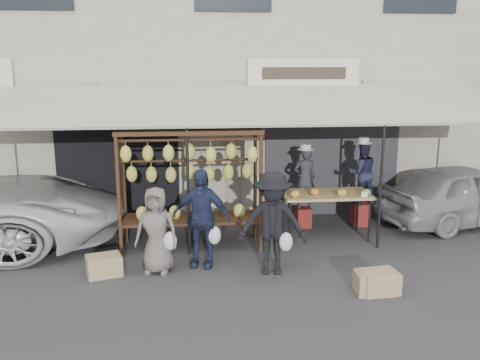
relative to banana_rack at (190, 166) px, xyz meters
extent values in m
plane|color=#2D2D30|center=(0.96, -1.51, -1.56)|extent=(90.00, 90.00, 0.00)
cube|color=#BBB19E|center=(0.96, 4.99, 1.94)|extent=(24.00, 6.00, 7.00)
cube|color=#232328|center=(3.16, 1.95, -0.31)|extent=(3.00, 0.10, 2.50)
cube|color=black|center=(-1.54, 1.95, -0.31)|extent=(2.60, 0.10, 2.50)
cube|color=silver|center=(2.46, 1.89, 1.59)|extent=(2.40, 0.10, 0.60)
cube|color=#BAB6A1|center=(0.96, 0.79, 1.04)|extent=(10.00, 2.34, 0.63)
cylinder|color=black|center=(-0.04, -0.36, -0.41)|extent=(0.05, 0.05, 2.30)
cylinder|color=black|center=(3.46, -0.36, -0.41)|extent=(0.05, 0.05, 2.30)
cylinder|color=black|center=(-1.25, -0.35, -0.46)|extent=(0.07, 0.07, 2.20)
cylinder|color=black|center=(1.25, -0.35, -0.46)|extent=(0.07, 0.07, 2.20)
cylinder|color=black|center=(-1.25, 0.45, -0.46)|extent=(0.07, 0.07, 2.20)
cylinder|color=black|center=(1.25, 0.45, -0.46)|extent=(0.07, 0.07, 2.20)
cube|color=black|center=(0.00, 0.05, 0.64)|extent=(2.60, 0.90, 0.07)
cylinder|color=black|center=(0.00, -0.30, 0.52)|extent=(2.50, 0.05, 0.05)
cylinder|color=black|center=(0.00, 0.40, 0.52)|extent=(2.50, 0.05, 0.05)
cylinder|color=black|center=(0.00, 0.05, 0.09)|extent=(2.50, 0.05, 0.05)
cube|color=black|center=(0.00, 0.05, -1.01)|extent=(2.50, 0.80, 0.05)
ellipsoid|color=gold|center=(-1.10, -0.30, 0.29)|extent=(0.20, 0.18, 0.30)
ellipsoid|color=gold|center=(-0.73, -0.15, 0.27)|extent=(0.20, 0.18, 0.30)
ellipsoid|color=gold|center=(-0.37, -0.30, 0.29)|extent=(0.20, 0.18, 0.30)
ellipsoid|color=gold|center=(0.00, -0.15, 0.28)|extent=(0.20, 0.18, 0.30)
ellipsoid|color=gold|center=(0.37, -0.30, 0.24)|extent=(0.20, 0.18, 0.30)
ellipsoid|color=gold|center=(0.73, -0.15, 0.28)|extent=(0.20, 0.18, 0.30)
ellipsoid|color=gold|center=(1.10, -0.30, 0.24)|extent=(0.20, 0.18, 0.30)
ellipsoid|color=gold|center=(-1.05, 0.05, -0.14)|extent=(0.20, 0.18, 0.30)
ellipsoid|color=gold|center=(-0.70, 0.05, -0.16)|extent=(0.20, 0.18, 0.30)
ellipsoid|color=gold|center=(-0.35, 0.05, -0.17)|extent=(0.20, 0.18, 0.30)
ellipsoid|color=gold|center=(0.00, 0.05, -0.12)|extent=(0.20, 0.18, 0.30)
ellipsoid|color=gold|center=(0.35, 0.05, -0.16)|extent=(0.20, 0.18, 0.30)
ellipsoid|color=gold|center=(0.70, 0.05, -0.14)|extent=(0.20, 0.18, 0.30)
ellipsoid|color=gold|center=(1.05, 0.05, -0.13)|extent=(0.20, 0.18, 0.30)
cube|color=tan|center=(2.63, 0.33, -0.69)|extent=(1.70, 0.90, 0.05)
cylinder|color=black|center=(1.86, -0.04, -1.14)|extent=(0.04, 0.04, 0.85)
cylinder|color=black|center=(3.40, -0.04, -1.14)|extent=(0.04, 0.04, 0.85)
cylinder|color=black|center=(1.86, 0.70, -1.14)|extent=(0.04, 0.04, 0.85)
cylinder|color=black|center=(3.40, 0.70, -1.14)|extent=(0.04, 0.04, 0.85)
ellipsoid|color=gold|center=(1.96, 0.05, -0.59)|extent=(0.18, 0.14, 0.14)
ellipsoid|color=orange|center=(2.37, 0.19, -0.59)|extent=(0.18, 0.14, 0.14)
ellipsoid|color=gold|center=(2.86, 0.05, -0.59)|extent=(0.18, 0.14, 0.14)
ellipsoid|color=#598C33|center=(3.33, 0.05, -0.59)|extent=(0.18, 0.14, 0.14)
imported|color=#2B2E36|center=(2.35, 1.02, -0.51)|extent=(0.48, 0.33, 1.27)
imported|color=#22243F|center=(3.56, 1.03, -0.42)|extent=(0.65, 0.51, 1.32)
imported|color=#645C56|center=(-0.57, -1.12, -0.84)|extent=(0.79, 0.60, 1.44)
imported|color=#202845|center=(0.16, -0.91, -0.72)|extent=(1.07, 0.67, 1.69)
imported|color=black|center=(1.31, -1.35, -0.70)|extent=(1.18, 0.77, 1.72)
cube|color=maroon|center=(2.35, 1.02, -1.35)|extent=(0.32, 0.32, 0.41)
cube|color=maroon|center=(3.56, 1.03, -1.32)|extent=(0.39, 0.39, 0.48)
cube|color=tan|center=(2.71, -2.26, -1.40)|extent=(0.54, 0.42, 0.32)
cube|color=tan|center=(2.80, -2.25, -1.40)|extent=(0.60, 0.48, 0.33)
cube|color=tan|center=(-1.43, -1.17, -1.40)|extent=(0.64, 0.56, 0.33)
imported|color=#9A9B9F|center=(5.82, 0.95, -0.91)|extent=(4.10, 2.47, 1.31)
camera|label=1|loc=(-0.01, -9.53, 1.91)|focal=40.00mm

